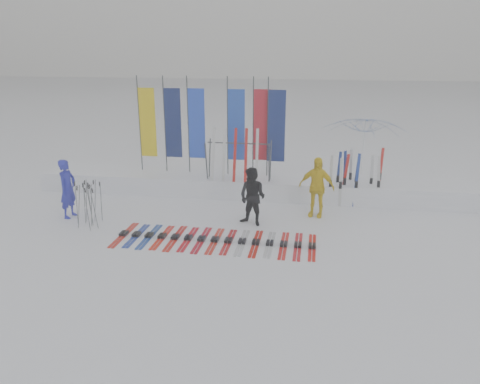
% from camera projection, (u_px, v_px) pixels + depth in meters
% --- Properties ---
extents(ground, '(120.00, 120.00, 0.00)m').
position_uv_depth(ground, '(221.00, 251.00, 11.26)').
color(ground, white).
rests_on(ground, ground).
extents(snow_bank, '(14.00, 1.60, 0.60)m').
position_uv_depth(snow_bank, '(249.00, 185.00, 15.50)').
color(snow_bank, white).
rests_on(snow_bank, ground).
extents(person_blue, '(0.47, 0.66, 1.69)m').
position_uv_depth(person_blue, '(68.00, 189.00, 13.25)').
color(person_blue, '#1C21A8').
rests_on(person_blue, ground).
extents(person_black, '(0.95, 0.86, 1.60)m').
position_uv_depth(person_black, '(252.00, 197.00, 12.67)').
color(person_black, black).
rests_on(person_black, ground).
extents(person_yellow, '(1.09, 0.64, 1.74)m').
position_uv_depth(person_yellow, '(316.00, 187.00, 13.32)').
color(person_yellow, yellow).
rests_on(person_yellow, ground).
extents(tent_canopy, '(3.57, 3.60, 2.49)m').
position_uv_depth(tent_canopy, '(363.00, 152.00, 15.96)').
color(tent_canopy, white).
rests_on(tent_canopy, ground).
extents(ski_row, '(5.03, 1.69, 0.07)m').
position_uv_depth(ski_row, '(215.00, 240.00, 11.80)').
color(ski_row, red).
rests_on(ski_row, ground).
extents(pole_cluster, '(0.73, 0.79, 1.25)m').
position_uv_depth(pole_cluster, '(89.00, 204.00, 12.72)').
color(pole_cluster, '#595B60').
rests_on(pole_cluster, ground).
extents(feather_flags, '(4.93, 0.16, 3.20)m').
position_uv_depth(feather_flags, '(214.00, 125.00, 15.34)').
color(feather_flags, '#383A3F').
rests_on(feather_flags, ground).
extents(ski_rack, '(2.04, 0.80, 1.23)m').
position_uv_depth(ski_rack, '(239.00, 156.00, 14.84)').
color(ski_rack, '#383A3F').
rests_on(ski_rack, ground).
extents(upright_skis, '(1.65, 0.97, 1.68)m').
position_uv_depth(upright_skis, '(354.00, 178.00, 14.51)').
color(upright_skis, silver).
rests_on(upright_skis, ground).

